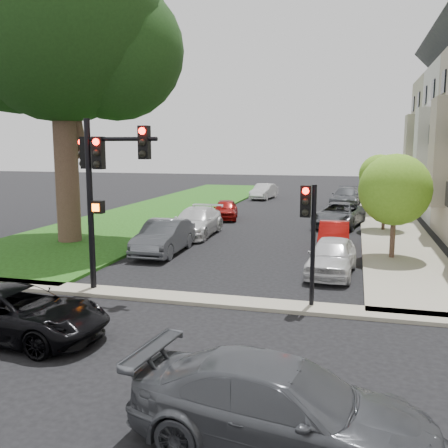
% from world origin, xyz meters
% --- Properties ---
extents(ground, '(140.00, 140.00, 0.00)m').
position_xyz_m(ground, '(0.00, 0.00, 0.00)').
color(ground, black).
rests_on(ground, ground).
extents(grass_strip, '(8.00, 44.00, 0.12)m').
position_xyz_m(grass_strip, '(-9.00, 24.00, 0.06)').
color(grass_strip, '#17360B').
rests_on(grass_strip, ground).
extents(sidewalk_right, '(3.50, 44.00, 0.12)m').
position_xyz_m(sidewalk_right, '(6.75, 24.00, 0.06)').
color(sidewalk_right, gray).
rests_on(sidewalk_right, ground).
extents(sidewalk_cross, '(60.00, 1.00, 0.12)m').
position_xyz_m(sidewalk_cross, '(0.00, 2.00, 0.06)').
color(sidewalk_cross, gray).
rests_on(sidewalk_cross, ground).
extents(eucalyptus, '(11.22, 10.18, 15.89)m').
position_xyz_m(eucalyptus, '(-9.22, 9.41, 10.85)').
color(eucalyptus, '#33241C').
rests_on(eucalyptus, ground).
extents(small_tree_a, '(3.01, 3.01, 4.51)m').
position_xyz_m(small_tree_a, '(6.20, 9.56, 3.00)').
color(small_tree_a, '#33241C').
rests_on(small_tree_a, ground).
extents(small_tree_b, '(2.58, 2.58, 3.87)m').
position_xyz_m(small_tree_b, '(6.20, 16.92, 2.57)').
color(small_tree_b, '#33241C').
rests_on(small_tree_b, ground).
extents(small_tree_c, '(2.82, 2.82, 4.24)m').
position_xyz_m(small_tree_c, '(6.20, 24.13, 2.82)').
color(small_tree_c, '#33241C').
rests_on(small_tree_c, ground).
extents(traffic_signal_main, '(2.77, 0.71, 5.69)m').
position_xyz_m(traffic_signal_main, '(-3.35, 2.24, 3.93)').
color(traffic_signal_main, black).
rests_on(traffic_signal_main, ground).
extents(traffic_signal_secondary, '(0.46, 0.38, 3.72)m').
position_xyz_m(traffic_signal_secondary, '(3.32, 2.19, 2.59)').
color(traffic_signal_secondary, black).
rests_on(traffic_signal_secondary, ground).
extents(car_cross_near, '(4.83, 2.40, 1.32)m').
position_xyz_m(car_cross_near, '(-3.55, -2.04, 0.66)').
color(car_cross_near, black).
rests_on(car_cross_near, ground).
extents(car_cross_far, '(5.24, 2.66, 1.46)m').
position_xyz_m(car_cross_far, '(3.60, -5.04, 0.73)').
color(car_cross_far, '#3F4247').
rests_on(car_cross_far, ground).
extents(car_parked_0, '(1.95, 4.23, 1.41)m').
position_xyz_m(car_parked_0, '(3.83, 6.43, 0.70)').
color(car_parked_0, silver).
rests_on(car_parked_0, ground).
extents(car_parked_1, '(1.47, 3.97, 1.30)m').
position_xyz_m(car_parked_1, '(3.71, 11.12, 0.65)').
color(car_parked_1, maroon).
rests_on(car_parked_1, ground).
extents(car_parked_2, '(3.37, 5.55, 1.44)m').
position_xyz_m(car_parked_2, '(3.70, 18.10, 0.72)').
color(car_parked_2, '#3F4247').
rests_on(car_parked_2, ground).
extents(car_parked_4, '(2.64, 5.42, 1.52)m').
position_xyz_m(car_parked_4, '(3.91, 28.60, 0.76)').
color(car_parked_4, '#3F4247').
rests_on(car_parked_4, ground).
extents(car_parked_5, '(1.72, 4.64, 1.52)m').
position_xyz_m(car_parked_5, '(-3.67, 8.29, 0.76)').
color(car_parked_5, '#3F4247').
rests_on(car_parked_5, ground).
extents(car_parked_6, '(2.19, 5.21, 1.50)m').
position_xyz_m(car_parked_6, '(-3.68, 12.99, 0.75)').
color(car_parked_6, silver).
rests_on(car_parked_6, ground).
extents(car_parked_7, '(2.26, 4.03, 1.30)m').
position_xyz_m(car_parked_7, '(-3.68, 19.37, 0.65)').
color(car_parked_7, maroon).
rests_on(car_parked_7, ground).
extents(car_parked_9, '(2.03, 4.35, 1.38)m').
position_xyz_m(car_parked_9, '(-3.46, 32.41, 0.69)').
color(car_parked_9, silver).
rests_on(car_parked_9, ground).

